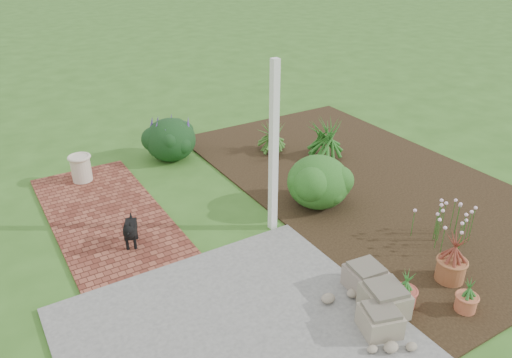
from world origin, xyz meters
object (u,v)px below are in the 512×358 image
cream_ceramic_urn (81,169)px  evergreen_shrub (318,181)px  stone_trough_near (384,301)px  black_dog (130,230)px

cream_ceramic_urn → evergreen_shrub: (2.97, -2.76, 0.18)m
stone_trough_near → evergreen_shrub: size_ratio=0.47×
black_dog → evergreen_shrub: evergreen_shrub is taller
black_dog → cream_ceramic_urn: size_ratio=1.09×
stone_trough_near → cream_ceramic_urn: 5.55m
stone_trough_near → evergreen_shrub: (0.89, 2.38, 0.25)m
stone_trough_near → black_dog: size_ratio=0.93×
evergreen_shrub → cream_ceramic_urn: bearing=137.1°
stone_trough_near → evergreen_shrub: 2.55m
stone_trough_near → black_dog: (-2.01, 2.77, 0.11)m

